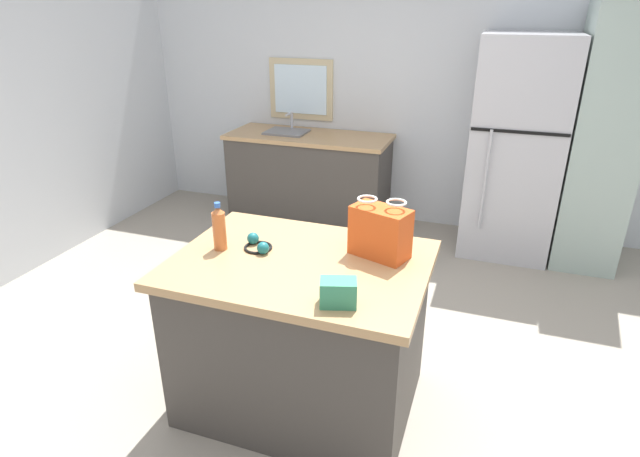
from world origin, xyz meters
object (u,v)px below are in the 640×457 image
Objects in this scene: refrigerator at (515,149)px; kitchen_island at (301,333)px; ear_defenders at (258,245)px; tall_cabinet at (602,142)px; shopping_bag at (380,232)px; bottle at (219,228)px; small_box at (338,293)px.

kitchen_island is at bearing -112.06° from refrigerator.
refrigerator is at bearing 62.55° from ear_defenders.
tall_cabinet is at bearing 56.34° from kitchen_island.
shopping_bag is at bearing -105.67° from refrigerator.
kitchen_island is at bearing -152.83° from shopping_bag.
tall_cabinet is 6.46× the size of shopping_bag.
small_box is at bearing -22.95° from bottle.
refrigerator is 8.81× the size of ear_defenders.
shopping_bag is 0.53m from small_box.
kitchen_island is 3.93× the size of shopping_bag.
kitchen_island is 6.03× the size of ear_defenders.
tall_cabinet is at bearing 51.84° from ear_defenders.
bottle is 0.22m from ear_defenders.
tall_cabinet is at bearing 50.02° from bottle.
kitchen_island is 0.68× the size of refrigerator.
tall_cabinet is 2.63m from shopping_bag.
refrigerator is 11.98× the size of small_box.
kitchen_island is at bearing -11.17° from ear_defenders.
bottle reaches higher than ear_defenders.
shopping_bag is 0.83m from bottle.
tall_cabinet is 13.48× the size of small_box.
refrigerator reaches higher than small_box.
ear_defenders is (-1.26, -2.43, -0.02)m from refrigerator.
refrigerator is 2.38m from shopping_bag.
bottle is at bearing -160.10° from ear_defenders.
bottle is (-0.44, -0.02, 0.56)m from kitchen_island.
shopping_bag reaches higher than small_box.
bottle is at bearing -120.09° from refrigerator.
shopping_bag reaches higher than bottle.
small_box reaches higher than kitchen_island.
shopping_bag is at bearing 12.28° from ear_defenders.
refrigerator is 2.74m from ear_defenders.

